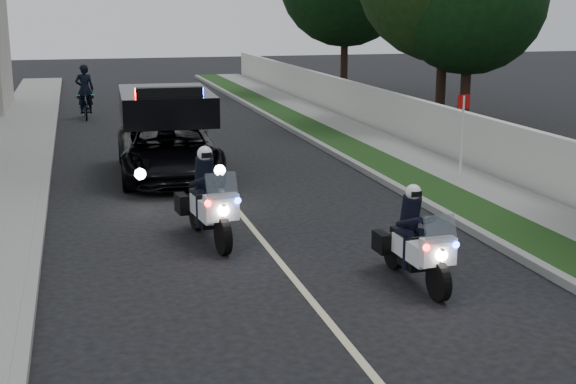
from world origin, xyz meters
name	(u,v)px	position (x,y,z in m)	size (l,w,h in m)	color
ground	(344,340)	(0.00, 0.00, 0.00)	(120.00, 120.00, 0.00)	black
curb_right	(366,170)	(4.10, 10.00, 0.07)	(0.20, 60.00, 0.15)	gray
grass_verge	(391,169)	(4.80, 10.00, 0.08)	(1.20, 60.00, 0.16)	#193814
sidewalk_right	(435,166)	(6.10, 10.00, 0.08)	(1.40, 60.00, 0.16)	gray
property_wall	(470,141)	(7.10, 10.00, 0.75)	(0.22, 60.00, 1.50)	beige
curb_left	(45,189)	(-4.10, 10.00, 0.07)	(0.20, 60.00, 0.15)	gray
lane_marking	(214,182)	(0.00, 10.00, 0.00)	(0.12, 50.00, 0.01)	#BFB78C
police_moto_left	(209,241)	(-0.98, 4.97, 0.00)	(0.74, 2.12, 1.81)	silver
police_moto_right	(414,283)	(1.81, 1.80, 0.00)	(0.66, 1.89, 1.61)	white
police_suv	(169,177)	(-1.03, 10.95, 0.00)	(2.48, 5.35, 2.60)	black
bicycle	(86,119)	(-2.90, 22.71, 0.00)	(0.67, 1.93, 1.01)	black
cyclist	(86,119)	(-2.90, 22.71, 0.00)	(0.69, 0.46, 1.93)	black
sign_post	(460,182)	(6.00, 8.38, 0.00)	(0.36, 0.36, 2.28)	#A40B0E
tree_right_c	(463,128)	(10.30, 16.46, 0.00)	(5.41, 5.41, 9.01)	black
tree_right_d	(439,125)	(9.81, 17.45, 0.00)	(6.45, 6.45, 10.74)	#1C3B13
tree_right_e	(344,94)	(9.83, 28.39, 0.00)	(6.55, 6.55, 10.92)	black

